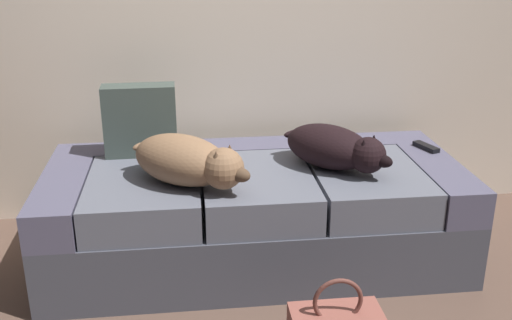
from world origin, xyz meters
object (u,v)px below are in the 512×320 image
object	(u,v)px
couch	(255,212)
throw_pillow	(140,120)
dog_dark	(335,148)
tv_remote	(426,147)
dog_tan	(188,161)

from	to	relation	value
couch	throw_pillow	size ratio (longest dim) A/B	5.60
dog_dark	tv_remote	distance (m)	0.56
throw_pillow	dog_tan	bearing A→B (deg)	-61.44
dog_tan	throw_pillow	world-z (taller)	throw_pillow
tv_remote	throw_pillow	size ratio (longest dim) A/B	0.44
dog_dark	throw_pillow	world-z (taller)	throw_pillow
couch	throw_pillow	distance (m)	0.70
couch	dog_dark	xyz separation A→B (m)	(0.36, -0.07, 0.33)
dog_tan	throw_pillow	xyz separation A→B (m)	(-0.22, 0.40, 0.06)
tv_remote	throw_pillow	xyz separation A→B (m)	(-1.39, 0.09, 0.16)
couch	dog_dark	size ratio (longest dim) A/B	3.89
tv_remote	dog_dark	bearing A→B (deg)	-178.71
dog_dark	throw_pillow	size ratio (longest dim) A/B	1.44
dog_dark	tv_remote	world-z (taller)	dog_dark
dog_tan	dog_dark	world-z (taller)	dog_tan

